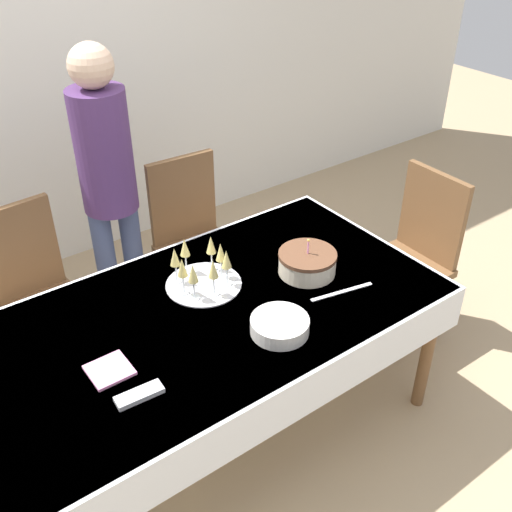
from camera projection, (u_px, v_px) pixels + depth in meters
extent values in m
plane|color=tan|center=(212.00, 431.00, 2.88)|extent=(12.00, 12.00, 0.00)
cube|color=silver|center=(21.00, 59.00, 3.40)|extent=(8.00, 0.05, 2.70)
cube|color=white|center=(204.00, 315.00, 2.48)|extent=(2.00, 1.04, 0.03)
cube|color=white|center=(205.00, 332.00, 2.53)|extent=(2.03, 1.07, 0.21)
cylinder|color=brown|center=(427.00, 350.00, 2.84)|extent=(0.06, 0.06, 0.70)
cylinder|color=brown|center=(303.00, 263.00, 3.46)|extent=(0.06, 0.06, 0.70)
cube|color=brown|center=(45.00, 314.00, 2.93)|extent=(0.45, 0.45, 0.04)
cube|color=brown|center=(17.00, 252.00, 2.90)|extent=(0.40, 0.07, 0.50)
cylinder|color=brown|center=(103.00, 351.00, 3.04)|extent=(0.04, 0.04, 0.42)
cylinder|color=brown|center=(36.00, 385.00, 2.84)|extent=(0.04, 0.04, 0.42)
cylinder|color=brown|center=(70.00, 317.00, 3.27)|extent=(0.04, 0.04, 0.42)
cylinder|color=brown|center=(6.00, 347.00, 3.07)|extent=(0.04, 0.04, 0.42)
cube|color=brown|center=(201.00, 254.00, 3.37)|extent=(0.44, 0.44, 0.04)
cube|color=brown|center=(182.00, 198.00, 3.36)|extent=(0.40, 0.06, 0.50)
cylinder|color=brown|center=(246.00, 292.00, 3.46)|extent=(0.04, 0.04, 0.42)
cylinder|color=brown|center=(191.00, 314.00, 3.29)|extent=(0.04, 0.04, 0.42)
cylinder|color=brown|center=(215.00, 263.00, 3.71)|extent=(0.04, 0.04, 0.42)
cylinder|color=brown|center=(162.00, 281.00, 3.54)|extent=(0.04, 0.04, 0.42)
cube|color=brown|center=(401.00, 269.00, 3.25)|extent=(0.43, 0.43, 0.04)
cube|color=brown|center=(433.00, 215.00, 3.20)|extent=(0.04, 0.40, 0.50)
cylinder|color=brown|center=(397.00, 331.00, 3.17)|extent=(0.04, 0.04, 0.42)
cylinder|color=brown|center=(351.00, 298.00, 3.41)|extent=(0.04, 0.04, 0.42)
cylinder|color=brown|center=(442.00, 307.00, 3.35)|extent=(0.04, 0.04, 0.42)
cylinder|color=brown|center=(395.00, 276.00, 3.59)|extent=(0.04, 0.04, 0.42)
cylinder|color=beige|center=(307.00, 264.00, 2.69)|extent=(0.26, 0.26, 0.08)
cylinder|color=brown|center=(308.00, 255.00, 2.66)|extent=(0.26, 0.26, 0.02)
cylinder|color=pink|center=(308.00, 248.00, 2.64)|extent=(0.01, 0.01, 0.06)
sphere|color=#F9CC4C|center=(308.00, 240.00, 2.62)|extent=(0.01, 0.01, 0.01)
cylinder|color=silver|center=(204.00, 284.00, 2.63)|extent=(0.33, 0.33, 0.01)
cylinder|color=silver|center=(222.00, 276.00, 2.67)|extent=(0.05, 0.05, 0.00)
cylinder|color=silver|center=(221.00, 268.00, 2.65)|extent=(0.01, 0.01, 0.08)
cone|color=#E0CC72|center=(221.00, 252.00, 2.60)|extent=(0.04, 0.04, 0.08)
cylinder|color=silver|center=(212.00, 268.00, 2.72)|extent=(0.05, 0.05, 0.00)
cylinder|color=silver|center=(212.00, 260.00, 2.70)|extent=(0.01, 0.01, 0.08)
cone|color=#E0CC72|center=(211.00, 244.00, 2.65)|extent=(0.04, 0.04, 0.08)
cylinder|color=silver|center=(187.00, 271.00, 2.71)|extent=(0.05, 0.05, 0.00)
cylinder|color=silver|center=(186.00, 263.00, 2.68)|extent=(0.01, 0.01, 0.08)
cone|color=#E0CC72|center=(185.00, 247.00, 2.63)|extent=(0.04, 0.04, 0.08)
cylinder|color=silver|center=(177.00, 281.00, 2.64)|extent=(0.05, 0.05, 0.00)
cylinder|color=silver|center=(176.00, 273.00, 2.62)|extent=(0.01, 0.01, 0.08)
cone|color=#E0CC72|center=(175.00, 257.00, 2.57)|extent=(0.04, 0.04, 0.08)
cylinder|color=silver|center=(185.00, 292.00, 2.58)|extent=(0.05, 0.05, 0.00)
cylinder|color=silver|center=(184.00, 284.00, 2.55)|extent=(0.01, 0.01, 0.08)
cone|color=#E0CC72|center=(182.00, 267.00, 2.50)|extent=(0.04, 0.04, 0.08)
cylinder|color=silver|center=(195.00, 298.00, 2.54)|extent=(0.05, 0.05, 0.00)
cylinder|color=silver|center=(194.00, 289.00, 2.52)|extent=(0.01, 0.01, 0.08)
cone|color=#E0CC72|center=(193.00, 273.00, 2.47)|extent=(0.04, 0.04, 0.08)
cylinder|color=silver|center=(214.00, 293.00, 2.57)|extent=(0.05, 0.05, 0.00)
cylinder|color=silver|center=(214.00, 285.00, 2.54)|extent=(0.01, 0.01, 0.08)
cone|color=#E0CC72|center=(213.00, 269.00, 2.50)|extent=(0.04, 0.04, 0.08)
cylinder|color=silver|center=(227.00, 283.00, 2.63)|extent=(0.05, 0.05, 0.00)
cylinder|color=silver|center=(227.00, 275.00, 2.60)|extent=(0.01, 0.01, 0.08)
cone|color=#E0CC72|center=(226.00, 259.00, 2.56)|extent=(0.04, 0.04, 0.08)
cylinder|color=silver|center=(280.00, 331.00, 2.37)|extent=(0.23, 0.23, 0.01)
cylinder|color=silver|center=(280.00, 330.00, 2.37)|extent=(0.23, 0.23, 0.01)
cylinder|color=silver|center=(280.00, 328.00, 2.36)|extent=(0.23, 0.23, 0.01)
cylinder|color=silver|center=(280.00, 327.00, 2.36)|extent=(0.23, 0.23, 0.01)
cylinder|color=silver|center=(280.00, 326.00, 2.35)|extent=(0.23, 0.23, 0.01)
cylinder|color=silver|center=(280.00, 324.00, 2.35)|extent=(0.23, 0.23, 0.01)
cylinder|color=silver|center=(280.00, 323.00, 2.35)|extent=(0.23, 0.23, 0.01)
cylinder|color=silver|center=(280.00, 322.00, 2.34)|extent=(0.23, 0.23, 0.01)
cylinder|color=silver|center=(280.00, 320.00, 2.34)|extent=(0.23, 0.23, 0.01)
cube|color=silver|center=(342.00, 292.00, 2.59)|extent=(0.30, 0.08, 0.00)
cube|color=silver|center=(139.00, 395.00, 2.08)|extent=(0.17, 0.07, 0.02)
cube|color=pink|center=(109.00, 370.00, 2.18)|extent=(0.15, 0.15, 0.01)
cylinder|color=#3F4C72|center=(108.00, 274.00, 3.29)|extent=(0.11, 0.11, 0.79)
cylinder|color=#3F4C72|center=(135.00, 264.00, 3.37)|extent=(0.11, 0.11, 0.79)
cylinder|color=#4C2D60|center=(104.00, 151.00, 2.94)|extent=(0.28, 0.28, 0.62)
sphere|color=#D8B293|center=(91.00, 66.00, 2.71)|extent=(0.21, 0.21, 0.21)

